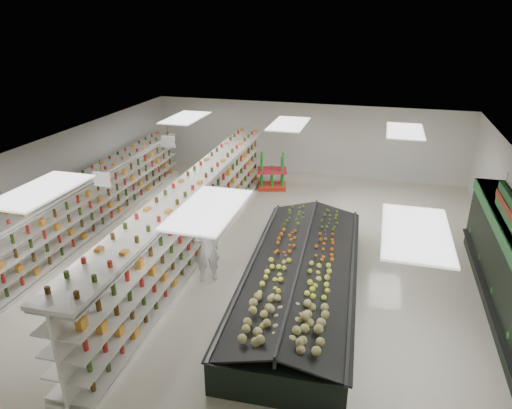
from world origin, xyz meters
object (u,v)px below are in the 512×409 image
(produce_island, at_px, (301,276))
(shopper_main, at_px, (207,249))
(gondola_center, at_px, (196,218))
(soda_endcap, at_px, (272,172))
(gondola_left, at_px, (99,201))
(shopper_background, at_px, (210,177))

(produce_island, xyz_separation_m, shopper_main, (-2.60, 0.01, 0.43))
(gondola_center, bearing_deg, soda_endcap, 79.10)
(gondola_center, relative_size, shopper_main, 6.95)
(soda_endcap, bearing_deg, produce_island, -70.88)
(soda_endcap, bearing_deg, shopper_main, -90.19)
(gondola_left, height_order, produce_island, gondola_left)
(shopper_main, bearing_deg, produce_island, 150.06)
(shopper_main, bearing_deg, soda_endcap, -119.82)
(produce_island, xyz_separation_m, shopper_background, (-4.77, 5.94, 0.26))
(shopper_main, distance_m, shopper_background, 6.31)
(gondola_center, xyz_separation_m, shopper_main, (0.96, -1.60, -0.10))
(gondola_center, relative_size, soda_endcap, 8.73)
(gondola_left, distance_m, soda_endcap, 7.04)
(shopper_main, bearing_deg, gondola_left, -55.30)
(gondola_left, xyz_separation_m, shopper_background, (2.67, 3.60, -0.12))
(gondola_center, distance_m, produce_island, 3.95)
(gondola_left, relative_size, shopper_background, 7.22)
(gondola_center, relative_size, shopper_background, 8.44)
(gondola_center, bearing_deg, shopper_main, -60.19)
(gondola_center, bearing_deg, shopper_background, 104.41)
(gondola_left, xyz_separation_m, gondola_center, (3.88, -0.73, 0.15))
(shopper_main, xyz_separation_m, shopper_background, (-2.18, 5.92, -0.17))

